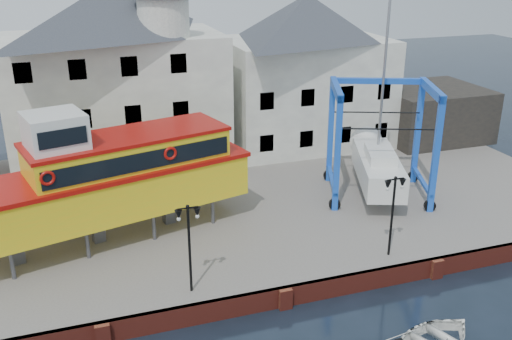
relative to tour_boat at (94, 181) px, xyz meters
name	(u,v)px	position (x,y,z in m)	size (l,w,h in m)	color
ground	(285,307)	(7.49, -7.27, -4.35)	(140.00, 140.00, 0.00)	black
hardstanding	(220,202)	(7.49, 3.73, -3.85)	(44.00, 22.00, 1.00)	slate
quay_wall	(284,297)	(7.49, -7.17, -3.85)	(44.00, 0.47, 1.00)	maroon
building_white_main	(118,75)	(2.62, 11.12, 2.99)	(14.00, 8.30, 14.00)	beige
building_white_right	(305,71)	(16.49, 11.72, 2.25)	(12.00, 8.00, 11.20)	beige
shed_dark	(429,112)	(26.49, 9.73, -1.35)	(8.00, 7.00, 4.00)	black
lamp_post_left	(189,227)	(3.49, -6.07, -0.18)	(1.12, 0.32, 4.20)	black
lamp_post_right	(394,196)	(13.49, -6.07, -0.18)	(1.12, 0.32, 4.20)	black
tour_boat	(94,181)	(0.00, 0.00, 0.00)	(16.76, 7.84, 7.10)	#59595E
travel_lift	(376,157)	(16.92, 1.42, -1.14)	(7.46, 8.96, 13.20)	blue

